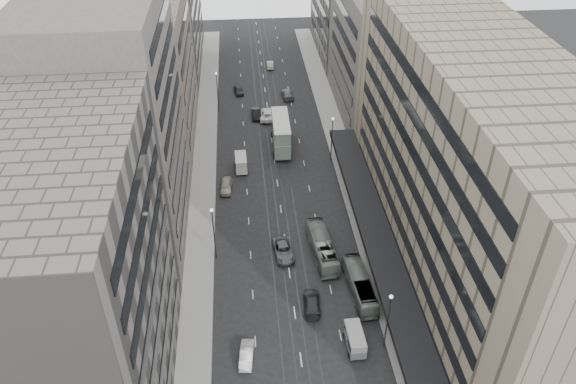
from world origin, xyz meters
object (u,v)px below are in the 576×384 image
object	(u,v)px
double_decker	(281,133)
sedan_1	(247,355)
panel_van	(241,163)
bus_far	(322,247)
sedan_2	(283,250)
bus_near	(360,285)
vw_microbus	(355,339)

from	to	relation	value
double_decker	sedan_1	size ratio (longest dim) A/B	2.49
panel_van	sedan_1	distance (m)	38.77
bus_far	sedan_2	xyz separation A→B (m)	(-5.25, 0.52, -0.71)
double_decker	sedan_2	xyz separation A→B (m)	(-1.97, -28.35, -2.26)
panel_van	sedan_1	bearing A→B (deg)	-91.95
bus_far	sedan_2	distance (m)	5.32
bus_near	bus_far	xyz separation A→B (m)	(-3.73, 7.58, 0.08)
double_decker	sedan_2	size ratio (longest dim) A/B	1.89
panel_van	sedan_1	xyz separation A→B (m)	(-0.32, -38.76, -0.77)
panel_van	sedan_2	distance (m)	22.39
double_decker	panel_van	world-z (taller)	double_decker
bus_far	sedan_1	xyz separation A→B (m)	(-10.84, -16.48, -0.79)
bus_far	sedan_1	world-z (taller)	bus_far
panel_van	double_decker	bearing A→B (deg)	40.79
sedan_1	sedan_2	xyz separation A→B (m)	(5.60, 17.01, 0.08)
double_decker	panel_van	distance (m)	9.93
sedan_1	bus_near	bearing A→B (deg)	38.04
double_decker	sedan_1	xyz separation A→B (m)	(-7.57, -45.35, -2.34)
double_decker	panel_van	xyz separation A→B (m)	(-7.25, -6.59, -1.57)
vw_microbus	sedan_2	bearing A→B (deg)	111.02
sedan_1	double_decker	bearing A→B (deg)	87.15
bus_near	double_decker	world-z (taller)	double_decker
vw_microbus	bus_near	bearing A→B (deg)	73.74
sedan_1	panel_van	bearing A→B (deg)	96.15
bus_near	bus_far	world-z (taller)	bus_far
bus_far	double_decker	size ratio (longest dim) A/B	1.02
bus_far	sedan_1	size ratio (longest dim) A/B	2.56
panel_van	sedan_2	size ratio (longest dim) A/B	0.78
vw_microbus	double_decker	bearing A→B (deg)	94.67
bus_near	sedan_1	bearing A→B (deg)	27.61
bus_far	double_decker	world-z (taller)	double_decker
panel_van	sedan_1	size ratio (longest dim) A/B	1.03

